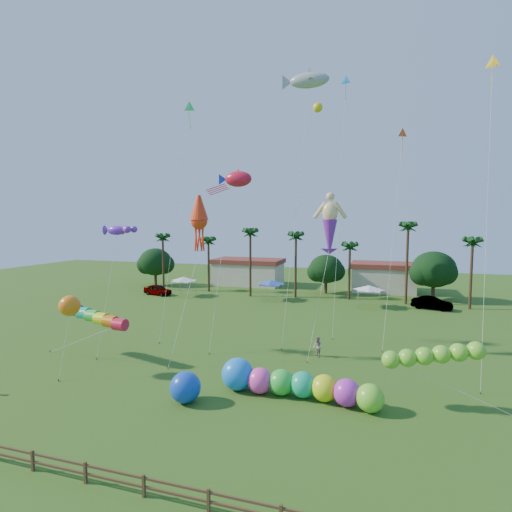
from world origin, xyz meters
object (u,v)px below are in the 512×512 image
(spectator_b, at_px, (317,347))
(caterpillar_inflatable, at_px, (293,384))
(car_b, at_px, (432,303))
(blue_ball, at_px, (185,387))
(car_a, at_px, (158,290))

(spectator_b, relative_size, caterpillar_inflatable, 0.16)
(car_b, relative_size, spectator_b, 2.87)
(blue_ball, bearing_deg, car_a, 123.70)
(car_b, height_order, caterpillar_inflatable, caterpillar_inflatable)
(car_b, distance_m, blue_ball, 39.38)
(spectator_b, height_order, caterpillar_inflatable, caterpillar_inflatable)
(car_b, bearing_deg, blue_ball, 166.78)
(car_a, bearing_deg, blue_ball, -133.72)
(caterpillar_inflatable, bearing_deg, car_b, 72.41)
(car_a, height_order, blue_ball, blue_ball)
(caterpillar_inflatable, bearing_deg, spectator_b, 90.73)
(car_b, bearing_deg, spectator_b, 168.28)
(caterpillar_inflatable, xyz_separation_m, blue_ball, (-6.48, -2.78, 0.07))
(car_b, distance_m, spectator_b, 26.18)
(caterpillar_inflatable, relative_size, blue_ball, 5.43)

